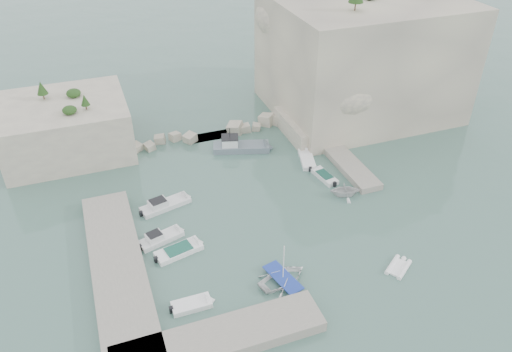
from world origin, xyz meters
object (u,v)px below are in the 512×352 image
object	(u,v)px
tender_east_d	(307,143)
inflatable_dinghy	(398,268)
rowboat	(283,281)
motorboat_b	(162,240)
work_boat	(241,150)
motorboat_e	(192,307)
tender_east_b	(324,178)
motorboat_a	(166,207)
tender_east_c	(307,161)
tender_east_a	(345,196)
motorboat_c	(179,253)

from	to	relation	value
tender_east_d	inflatable_dinghy	bearing A→B (deg)	-175.84
rowboat	motorboat_b	bearing A→B (deg)	30.52
rowboat	work_boat	size ratio (longest dim) A/B	0.60
motorboat_e	tender_east_b	world-z (taller)	same
motorboat_b	motorboat_a	bearing A→B (deg)	57.34
work_boat	motorboat_e	bearing A→B (deg)	-101.03
motorboat_b	work_boat	xyz separation A→B (m)	(13.96, 14.74, 0.00)
tender_east_d	work_boat	xyz separation A→B (m)	(-9.22, 1.42, 0.00)
tender_east_d	motorboat_a	bearing A→B (deg)	118.06
motorboat_e	inflatable_dinghy	bearing A→B (deg)	-6.21
rowboat	tender_east_b	size ratio (longest dim) A/B	1.12
motorboat_a	work_boat	world-z (taller)	work_boat
tender_east_c	motorboat_b	bearing A→B (deg)	128.30
motorboat_b	tender_east_a	size ratio (longest dim) A/B	1.43
motorboat_b	inflatable_dinghy	distance (m)	24.55
motorboat_a	tender_east_c	bearing A→B (deg)	-4.66
tender_east_b	tender_east_c	size ratio (longest dim) A/B	0.85
work_boat	motorboat_c	bearing A→B (deg)	-109.24
inflatable_dinghy	tender_east_c	size ratio (longest dim) A/B	0.62
motorboat_e	motorboat_a	size ratio (longest dim) A/B	0.62
tender_east_c	tender_east_b	bearing A→B (deg)	-159.76
tender_east_c	tender_east_d	xyz separation A→B (m)	(2.00, 4.33, 0.00)
rowboat	tender_east_b	world-z (taller)	rowboat
motorboat_c	inflatable_dinghy	bearing A→B (deg)	-39.06
motorboat_c	motorboat_b	distance (m)	2.84
tender_east_a	work_boat	size ratio (longest dim) A/B	0.44
rowboat	inflatable_dinghy	size ratio (longest dim) A/B	1.54
tender_east_d	work_boat	size ratio (longest dim) A/B	0.50
tender_east_d	work_boat	bearing A→B (deg)	89.71
tender_east_b	tender_east_d	distance (m)	8.86
inflatable_dinghy	tender_east_b	world-z (taller)	tender_east_b
rowboat	motorboat_a	bearing A→B (deg)	13.58
motorboat_a	tender_east_d	xyz separation A→B (m)	(21.57, 7.69, 0.00)
motorboat_e	motorboat_b	bearing A→B (deg)	94.84
motorboat_a	inflatable_dinghy	xyz separation A→B (m)	(19.65, -17.89, 0.00)
tender_east_b	tender_east_c	bearing A→B (deg)	-4.10
motorboat_c	motorboat_b	bearing A→B (deg)	104.60
motorboat_e	motorboat_a	distance (m)	15.63
motorboat_e	tender_east_b	xyz separation A→B (m)	(20.75, 14.58, 0.00)
tender_east_b	tender_east_d	world-z (taller)	tender_east_d
motorboat_b	rowboat	xyz separation A→B (m)	(9.85, -9.88, 0.00)
motorboat_a	tender_east_d	world-z (taller)	tender_east_d
inflatable_dinghy	work_boat	world-z (taller)	work_boat
motorboat_e	rowboat	distance (m)	9.03
motorboat_e	motorboat_c	xyz separation A→B (m)	(0.50, 7.45, 0.00)
tender_east_a	work_boat	world-z (taller)	work_boat
tender_east_d	tender_east_a	bearing A→B (deg)	-176.09
motorboat_e	inflatable_dinghy	distance (m)	20.58
tender_east_c	work_boat	size ratio (longest dim) A/B	0.63
inflatable_dinghy	work_boat	size ratio (longest dim) A/B	0.39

